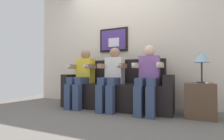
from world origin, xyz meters
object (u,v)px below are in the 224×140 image
(side_table_right, at_px, (199,100))
(couch, at_px, (116,91))
(person_on_left, at_px, (82,75))
(spare_remote_on_table, at_px, (206,83))
(person_on_right, at_px, (148,76))
(table_lamp, at_px, (202,58))
(person_in_middle, at_px, (112,75))

(side_table_right, bearing_deg, couch, 175.53)
(person_on_left, height_order, spare_remote_on_table, person_on_left)
(person_on_right, height_order, table_lamp, person_on_right)
(couch, relative_size, table_lamp, 4.39)
(side_table_right, bearing_deg, spare_remote_on_table, -44.33)
(couch, xyz_separation_m, side_table_right, (1.36, -0.11, -0.06))
(couch, height_order, table_lamp, table_lamp)
(side_table_right, relative_size, spare_remote_on_table, 3.85)
(spare_remote_on_table, bearing_deg, person_on_right, 178.32)
(couch, relative_size, person_on_right, 1.82)
(person_on_right, height_order, side_table_right, person_on_right)
(person_on_left, height_order, side_table_right, person_on_left)
(couch, height_order, side_table_right, couch)
(table_lamp, relative_size, spare_remote_on_table, 3.54)
(person_on_right, bearing_deg, person_on_left, 180.00)
(person_on_left, height_order, person_in_middle, same)
(couch, relative_size, spare_remote_on_table, 15.52)
(spare_remote_on_table, bearing_deg, person_on_left, 179.34)
(side_table_right, distance_m, spare_remote_on_table, 0.29)
(person_in_middle, bearing_deg, couch, 90.17)
(person_on_right, distance_m, side_table_right, 0.81)
(person_in_middle, height_order, spare_remote_on_table, person_in_middle)
(person_in_middle, xyz_separation_m, spare_remote_on_table, (1.45, -0.02, -0.10))
(spare_remote_on_table, bearing_deg, person_in_middle, 179.03)
(person_in_middle, height_order, side_table_right, person_in_middle)
(couch, distance_m, person_on_right, 0.71)
(person_on_left, bearing_deg, person_on_right, 0.00)
(person_in_middle, bearing_deg, spare_remote_on_table, -0.97)
(person_on_right, bearing_deg, person_in_middle, 179.96)
(couch, relative_size, side_table_right, 4.04)
(person_on_left, xyz_separation_m, person_in_middle, (0.63, 0.00, -0.00))
(table_lamp, distance_m, spare_remote_on_table, 0.36)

